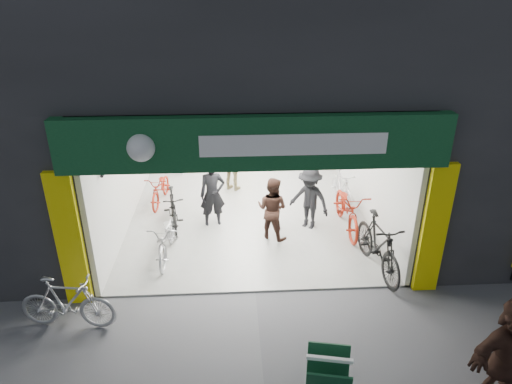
{
  "coord_description": "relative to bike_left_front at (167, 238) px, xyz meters",
  "views": [
    {
      "loc": [
        -0.4,
        -7.07,
        5.42
      ],
      "look_at": [
        0.1,
        1.5,
        1.42
      ],
      "focal_mm": 32.0,
      "sensor_mm": 36.0,
      "label": 1
    }
  ],
  "objects": [
    {
      "name": "ground",
      "position": [
        1.8,
        -1.37,
        -0.46
      ],
      "size": [
        60.0,
        60.0,
        0.0
      ],
      "primitive_type": "plane",
      "color": "#56565B",
      "rests_on": "ground"
    },
    {
      "name": "building",
      "position": [
        2.71,
        3.62,
        3.86
      ],
      "size": [
        17.0,
        10.27,
        8.0
      ],
      "color": "#232326",
      "rests_on": "ground"
    },
    {
      "name": "bike_left_front",
      "position": [
        0.0,
        0.0,
        0.0
      ],
      "size": [
        0.67,
        1.76,
        0.91
      ],
      "primitive_type": "imported",
      "rotation": [
        0.0,
        0.0,
        -0.04
      ],
      "color": "#B6B6BB",
      "rests_on": "ground"
    },
    {
      "name": "bike_left_midfront",
      "position": [
        0.0,
        1.26,
        0.02
      ],
      "size": [
        0.73,
        1.65,
        0.96
      ],
      "primitive_type": "imported",
      "rotation": [
        0.0,
        0.0,
        0.18
      ],
      "color": "black",
      "rests_on": "ground"
    },
    {
      "name": "bike_left_midback",
      "position": [
        -0.48,
        2.64,
        -0.03
      ],
      "size": [
        0.75,
        1.67,
        0.85
      ],
      "primitive_type": "imported",
      "rotation": [
        0.0,
        0.0,
        -0.12
      ],
      "color": "maroon",
      "rests_on": "ground"
    },
    {
      "name": "bike_left_back",
      "position": [
        0.0,
        5.26,
        0.13
      ],
      "size": [
        0.81,
        2.0,
        1.17
      ],
      "primitive_type": "imported",
      "rotation": [
        0.0,
        0.0,
        -0.14
      ],
      "color": "silver",
      "rests_on": "ground"
    },
    {
      "name": "bike_right_front",
      "position": [
        4.3,
        -0.77,
        0.15
      ],
      "size": [
        0.82,
        2.06,
        1.21
      ],
      "primitive_type": "imported",
      "rotation": [
        0.0,
        0.0,
        0.13
      ],
      "color": "black",
      "rests_on": "ground"
    },
    {
      "name": "bike_right_mid",
      "position": [
        4.11,
        0.97,
        0.08
      ],
      "size": [
        0.71,
        2.04,
        1.07
      ],
      "primitive_type": "imported",
      "rotation": [
        0.0,
        0.0,
        -0.0
      ],
      "color": "#9B1E0E",
      "rests_on": "ground"
    },
    {
      "name": "bike_right_back",
      "position": [
        4.3,
        2.39,
        0.01
      ],
      "size": [
        0.59,
        1.58,
        0.93
      ],
      "primitive_type": "imported",
      "rotation": [
        0.0,
        0.0,
        0.1
      ],
      "color": "silver",
      "rests_on": "ground"
    },
    {
      "name": "parked_bike",
      "position": [
        -1.42,
        -2.11,
        0.04
      ],
      "size": [
        1.7,
        0.68,
        0.99
      ],
      "primitive_type": "imported",
      "rotation": [
        0.0,
        0.0,
        1.44
      ],
      "color": "#B0B1B5",
      "rests_on": "ground"
    },
    {
      "name": "customer_a",
      "position": [
        0.94,
        1.33,
        0.38
      ],
      "size": [
        0.67,
        0.51,
        1.67
      ],
      "primitive_type": "imported",
      "rotation": [
        0.0,
        0.0,
        0.2
      ],
      "color": "black",
      "rests_on": "ground"
    },
    {
      "name": "customer_b",
      "position": [
        2.29,
        0.67,
        0.29
      ],
      "size": [
        0.91,
        0.85,
        1.5
      ],
      "primitive_type": "imported",
      "rotation": [
        0.0,
        0.0,
        2.62
      ],
      "color": "#382119",
      "rests_on": "ground"
    },
    {
      "name": "customer_c",
      "position": [
        3.2,
        1.04,
        0.32
      ],
      "size": [
        1.14,
        1.07,
        1.55
      ],
      "primitive_type": "imported",
      "rotation": [
        0.0,
        0.0,
        -0.66
      ],
      "color": "black",
      "rests_on": "ground"
    },
    {
      "name": "customer_d",
      "position": [
        1.44,
        3.32,
        0.35
      ],
      "size": [
        1.02,
        0.79,
        1.62
      ],
      "primitive_type": "imported",
      "rotation": [
        0.0,
        0.0,
        2.66
      ],
      "color": "#928255",
      "rests_on": "ground"
    },
    {
      "name": "pedestrian_far",
      "position": [
        5.13,
        -3.96,
        0.39
      ],
      "size": [
        1.63,
        0.81,
        1.69
      ],
      "primitive_type": "imported",
      "rotation": [
        0.0,
        0.0,
        0.21
      ],
      "color": "#352018",
      "rests_on": "ground"
    },
    {
      "name": "sandwich_board",
      "position": [
        2.63,
        -4.01,
        0.04
      ],
      "size": [
        0.68,
        0.7,
        0.9
      ],
      "rotation": [
        0.0,
        0.0,
        -0.2
      ],
      "color": "#0D371F",
      "rests_on": "ground"
    }
  ]
}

